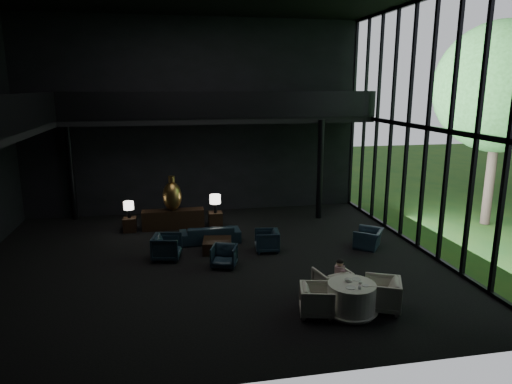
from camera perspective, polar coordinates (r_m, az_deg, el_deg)
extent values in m
cube|color=black|center=(14.30, -5.64, -8.71)|extent=(14.00, 12.00, 0.02)
cube|color=black|center=(19.30, -7.60, 9.17)|extent=(14.00, 0.04, 8.00)
cube|color=black|center=(7.43, -2.00, 2.96)|extent=(14.00, 0.04, 8.00)
cube|color=black|center=(18.39, -4.26, 9.06)|extent=(12.00, 2.00, 0.25)
cube|color=black|center=(13.80, -27.52, 8.75)|extent=(0.06, 12.00, 1.00)
cube|color=black|center=(17.37, -3.90, 10.80)|extent=(12.00, 0.06, 1.00)
cylinder|color=black|center=(19.60, -22.12, 2.48)|extent=(0.24, 0.24, 4.00)
cylinder|color=black|center=(18.51, 7.99, 2.75)|extent=(0.24, 0.24, 4.00)
cylinder|color=#382D23|center=(19.67, 27.40, 3.33)|extent=(0.36, 0.36, 4.90)
sphere|color=#2B5E21|center=(19.46, 28.29, 11.47)|extent=(4.80, 4.80, 4.80)
cube|color=black|center=(17.59, -10.31, -3.37)|extent=(2.31, 0.52, 0.73)
ellipsoid|color=#AB8B36|center=(17.30, -10.43, -0.52)|extent=(0.70, 0.70, 1.09)
cylinder|color=#AB8B36|center=(17.16, -10.52, 1.60)|extent=(0.24, 0.24, 0.22)
cube|color=black|center=(17.65, -15.50, -3.94)|extent=(0.47, 0.47, 0.52)
cylinder|color=black|center=(17.56, -15.58, -2.60)|extent=(0.11, 0.11, 0.32)
cylinder|color=white|center=(17.48, -15.64, -1.63)|extent=(0.37, 0.37, 0.29)
cube|color=black|center=(17.65, -5.09, -3.43)|extent=(0.51, 0.51, 0.57)
cylinder|color=black|center=(17.48, -5.10, -2.00)|extent=(0.13, 0.13, 0.37)
cylinder|color=white|center=(17.39, -5.13, -0.89)|extent=(0.42, 0.42, 0.33)
imported|color=#13242F|center=(15.90, -5.76, -4.87)|extent=(2.07, 0.65, 0.80)
imported|color=#0F1C38|center=(14.56, -11.09, -6.47)|extent=(1.03, 1.08, 0.96)
imported|color=black|center=(15.01, 1.37, -5.97)|extent=(0.79, 0.83, 0.78)
imported|color=#162036|center=(13.78, -4.02, -7.98)|extent=(0.84, 0.81, 0.69)
imported|color=black|center=(15.79, 13.88, -5.44)|extent=(0.97, 1.03, 0.75)
cube|color=black|center=(15.07, -4.86, -6.69)|extent=(1.03, 1.03, 0.41)
cylinder|color=white|center=(11.37, 11.83, -12.88)|extent=(1.14, 1.14, 0.75)
cone|color=white|center=(11.51, 11.75, -14.34)|extent=(1.29, 1.29, 0.10)
imported|color=beige|center=(12.09, 9.49, -10.84)|extent=(0.98, 0.94, 0.86)
imported|color=silver|center=(11.66, 15.50, -11.81)|extent=(1.19, 1.22, 0.96)
imported|color=#BDB8A2|center=(11.15, 7.64, -13.02)|extent=(0.92, 0.96, 0.83)
cylinder|color=#C395A6|center=(12.06, 10.40, -9.89)|extent=(0.26, 0.26, 0.37)
sphere|color=#D8A884|center=(11.95, 10.45, -8.68)|extent=(0.18, 0.18, 0.18)
ellipsoid|color=black|center=(11.94, 10.46, -8.54)|extent=(0.19, 0.19, 0.13)
cylinder|color=white|center=(10.99, 11.76, -11.62)|extent=(0.25, 0.25, 0.01)
cylinder|color=white|center=(11.46, 12.41, -10.59)|extent=(0.25, 0.25, 0.01)
cylinder|color=white|center=(11.18, 13.52, -11.29)|extent=(0.18, 0.18, 0.01)
cylinder|color=white|center=(11.23, 12.91, -10.94)|extent=(0.08, 0.08, 0.06)
ellipsoid|color=white|center=(11.29, 11.42, -10.71)|extent=(0.17, 0.17, 0.09)
cylinder|color=#99999E|center=(10.96, 12.83, -11.58)|extent=(0.08, 0.08, 0.08)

